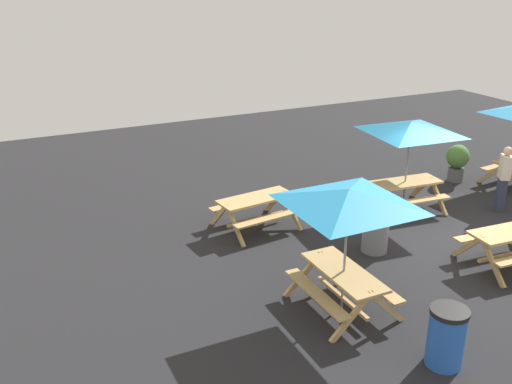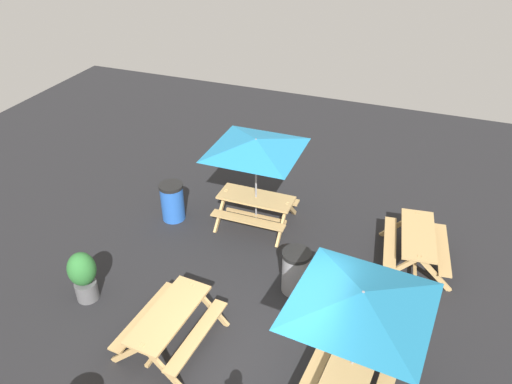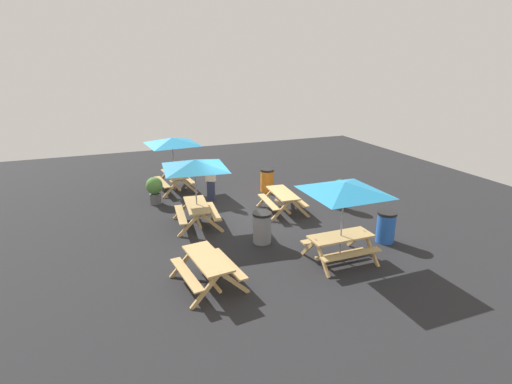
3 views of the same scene
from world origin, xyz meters
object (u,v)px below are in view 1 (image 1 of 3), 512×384
Objects in this scene: picnic_table_0 at (348,206)px; person_standing at (504,177)px; picnic_table_4 at (410,134)px; potted_plant_1 at (457,160)px; trash_bin_blue at (446,337)px; picnic_table_2 at (256,206)px; picnic_table_1 at (511,240)px; trash_bin_gray at (376,230)px.

picnic_table_0 is 1.69× the size of person_standing.
picnic_table_4 is 2.63× the size of potted_plant_1.
picnic_table_4 is 2.87× the size of trash_bin_blue.
picnic_table_0 reaches higher than picnic_table_2.
trash_bin_gray reaches higher than picnic_table_1.
picnic_table_1 is 1.14× the size of person_standing.
potted_plant_1 is (2.63, 4.25, 0.05)m from picnic_table_1.
trash_bin_blue is (-1.35, -3.56, 0.00)m from trash_bin_gray.
trash_bin_gray is at bearing 129.61° from person_standing.
picnic_table_2 is at bearing 139.55° from picnic_table_1.
picnic_table_0 is 2.89× the size of trash_bin_blue.
person_standing is (6.09, 2.04, -1.10)m from picnic_table_0.
picnic_table_0 is at bearing -136.18° from picnic_table_4.
trash_bin_blue is at bearing -164.93° from picnic_table_0.
picnic_table_0 is at bearing 141.87° from person_standing.
picnic_table_0 is at bearing -98.52° from picnic_table_2.
person_standing is (-0.56, -2.11, 0.27)m from potted_plant_1.
trash_bin_blue is at bearing -110.71° from trash_bin_gray.
trash_bin_blue is at bearing -134.89° from potted_plant_1.
potted_plant_1 is (4.76, 2.57, 0.12)m from trash_bin_gray.
potted_plant_1 reaches higher than trash_bin_gray.
picnic_table_4 reaches higher than trash_bin_gray.
trash_bin_gray is 0.91× the size of potted_plant_1.
trash_bin_blue is (-3.38, -5.10, -1.49)m from picnic_table_4.
potted_plant_1 is at bearing 25.98° from picnic_table_4.
picnic_table_4 is at bearing -51.62° from picnic_table_0.
trash_bin_blue reaches higher than picnic_table_1.
picnic_table_2 is at bearing -176.65° from potted_plant_1.
picnic_table_1 is at bearing -51.72° from picnic_table_2.
picnic_table_1 is at bearing 169.35° from person_standing.
person_standing reaches higher than picnic_table_2.
trash_bin_gray is (1.88, 1.58, -1.49)m from picnic_table_0.
potted_plant_1 is at bearing 28.35° from trash_bin_gray.
picnic_table_2 is 4.13m from picnic_table_4.
picnic_table_1 is 1.77× the size of potted_plant_1.
picnic_table_0 and picnic_table_4 have the same top height.
potted_plant_1 reaches higher than trash_bin_blue.
picnic_table_2 is 6.24m from person_standing.
picnic_table_1 is 3.00m from person_standing.
picnic_table_1 is (4.01, -0.11, -1.43)m from picnic_table_0.
person_standing reaches higher than trash_bin_gray.
picnic_table_0 reaches higher than trash_bin_gray.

